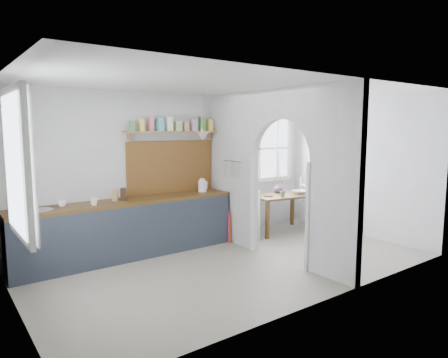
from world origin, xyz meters
TOP-DOWN VIEW (x-y plane):
  - floor at (0.00, 0.00)m, footprint 5.80×3.20m
  - ceiling at (0.00, 0.00)m, footprint 5.80×3.20m
  - walls at (0.00, 0.00)m, footprint 5.81×3.21m
  - partition at (0.70, 0.06)m, footprint 0.12×3.20m
  - kitchen_window at (-2.87, 0.00)m, footprint 0.10×1.16m
  - nook_window at (1.80, 1.56)m, footprint 1.76×0.10m
  - counter at (-1.13, 1.33)m, footprint 3.50×0.60m
  - sink at (-2.43, 1.30)m, footprint 0.40×0.40m
  - backsplash at (-0.20, 1.58)m, footprint 1.65×0.03m
  - shelf at (-0.21, 1.49)m, footprint 1.75×0.20m
  - pendant_lamp at (0.15, 1.15)m, footprint 0.26×0.26m
  - utensil_rail at (0.61, 0.90)m, footprint 0.02×0.50m
  - dining_table at (1.88, 1.00)m, footprint 1.28×0.96m
  - chair_left at (1.03, 1.04)m, footprint 0.53×0.53m
  - chair_right at (2.81, 0.96)m, footprint 0.55×0.55m
  - kettle at (0.26, 1.32)m, footprint 0.23×0.20m
  - mug_a at (-1.69, 1.20)m, footprint 0.15×0.15m
  - mug_b at (-2.09, 1.37)m, footprint 0.12×0.12m
  - knife_block at (-1.19, 1.34)m, footprint 0.12×0.14m
  - jar at (-1.31, 1.37)m, footprint 0.13×0.13m
  - towel_magenta at (0.58, 0.96)m, footprint 0.02×0.03m
  - towel_orange at (0.58, 0.94)m, footprint 0.02×0.03m
  - bowl at (2.23, 0.86)m, footprint 0.34×0.34m
  - table_cup at (1.75, 0.82)m, footprint 0.14×0.14m
  - plate at (1.53, 0.99)m, footprint 0.22×0.22m
  - vase at (1.99, 1.20)m, footprint 0.21×0.21m

SIDE VIEW (x-z plane):
  - floor at x=0.00m, z-range -0.01..0.01m
  - towel_orange at x=0.58m, z-range 0.01..0.49m
  - towel_magenta at x=0.58m, z-range -0.02..0.57m
  - dining_table at x=1.88m, z-range 0.00..0.73m
  - chair_left at x=1.03m, z-range 0.00..0.90m
  - counter at x=-1.13m, z-range 0.01..0.91m
  - chair_right at x=2.81m, z-range 0.00..0.99m
  - plate at x=1.53m, z-range 0.73..0.75m
  - bowl at x=2.23m, z-range 0.73..0.80m
  - table_cup at x=1.75m, z-range 0.73..0.84m
  - vase at x=1.99m, z-range 0.73..0.92m
  - sink at x=-2.43m, z-range 0.88..0.90m
  - mug_b at x=-2.09m, z-range 0.90..1.00m
  - mug_a at x=-1.69m, z-range 0.90..1.01m
  - jar at x=-1.31m, z-range 0.90..1.06m
  - knife_block at x=-1.19m, z-range 0.90..1.09m
  - kettle at x=0.26m, z-range 0.90..1.13m
  - walls at x=0.00m, z-range 0.00..2.60m
  - backsplash at x=-0.20m, z-range 0.90..1.80m
  - utensil_rail at x=0.61m, z-range 1.44..1.46m
  - partition at x=0.70m, z-range 0.15..2.75m
  - nook_window at x=1.80m, z-range 0.95..2.25m
  - kitchen_window at x=-2.87m, z-range 0.90..2.40m
  - pendant_lamp at x=0.15m, z-range 1.80..1.96m
  - shelf at x=-0.21m, z-range 1.91..2.12m
  - ceiling at x=0.00m, z-range 2.60..2.60m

